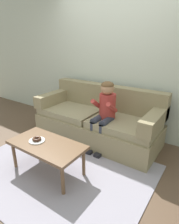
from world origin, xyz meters
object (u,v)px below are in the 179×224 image
couch (98,121)px  donut (37,139)px  coffee_table (47,147)px  person_child (105,109)px  toy_controller (51,150)px

couch → donut: couch is taller
couch → donut: bearing=-98.9°
coffee_table → person_child: 1.07m
person_child → toy_controller: 1.09m
couch → donut: size_ratio=18.13×
couch → coffee_table: 1.19m
donut → couch: bearing=81.1°
couch → donut: 1.24m
toy_controller → person_child: bearing=15.3°
donut → toy_controller: donut is taller
coffee_table → person_child: bearing=73.4°
toy_controller → donut: bearing=-94.5°
coffee_table → person_child: size_ratio=0.92×
donut → toy_controller: (-0.18, 0.39, -0.44)m
donut → toy_controller: 0.62m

